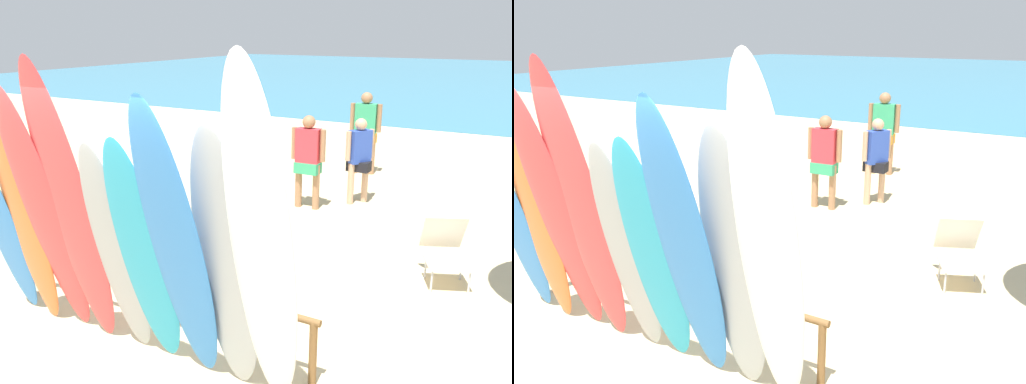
% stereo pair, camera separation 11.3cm
% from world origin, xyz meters
% --- Properties ---
extents(ground, '(60.00, 60.00, 0.00)m').
position_xyz_m(ground, '(0.00, 14.00, 0.00)').
color(ground, '#D3BC8C').
extents(surfboard_rack, '(3.51, 0.07, 0.64)m').
position_xyz_m(surfboard_rack, '(0.00, 0.00, 0.51)').
color(surfboard_rack, brown).
rests_on(surfboard_rack, ground).
extents(surfboard_blue_0, '(0.47, 0.57, 2.09)m').
position_xyz_m(surfboard_blue_0, '(-1.55, -0.50, 1.04)').
color(surfboard_blue_0, '#337AD1').
rests_on(surfboard_blue_0, ground).
extents(surfboard_orange_1, '(0.51, 0.51, 2.21)m').
position_xyz_m(surfboard_orange_1, '(-1.17, -0.49, 1.10)').
color(surfboard_orange_1, orange).
rests_on(surfboard_orange_1, ground).
extents(surfboard_red_2, '(0.51, 0.76, 2.54)m').
position_xyz_m(surfboard_red_2, '(-0.76, -0.57, 1.27)').
color(surfboard_red_2, '#D13D42').
rests_on(surfboard_red_2, ground).
extents(surfboard_red_3, '(0.52, 0.72, 2.76)m').
position_xyz_m(surfboard_red_3, '(-0.39, -0.58, 1.38)').
color(surfboard_red_3, '#D13D42').
rests_on(surfboard_red_3, ground).
extents(surfboard_grey_4, '(0.47, 0.61, 2.10)m').
position_xyz_m(surfboard_grey_4, '(0.03, -0.50, 1.05)').
color(surfboard_grey_4, '#999EA3').
rests_on(surfboard_grey_4, ground).
extents(surfboard_teal_5, '(0.53, 0.69, 2.19)m').
position_xyz_m(surfboard_teal_5, '(0.37, -0.54, 1.09)').
color(surfboard_teal_5, '#289EC6').
rests_on(surfboard_teal_5, ground).
extents(surfboard_blue_6, '(0.56, 0.80, 2.54)m').
position_xyz_m(surfboard_blue_6, '(0.78, -0.60, 1.27)').
color(surfboard_blue_6, '#337AD1').
rests_on(surfboard_blue_6, ground).
extents(surfboard_grey_7, '(0.56, 0.53, 2.33)m').
position_xyz_m(surfboard_grey_7, '(1.14, -0.47, 1.16)').
color(surfboard_grey_7, '#999EA3').
rests_on(surfboard_grey_7, ground).
extents(surfboard_white_8, '(0.57, 0.68, 2.85)m').
position_xyz_m(surfboard_white_8, '(1.51, -0.56, 1.43)').
color(surfboard_white_8, white).
rests_on(surfboard_white_8, ground).
extents(beachgoer_midbeach, '(0.64, 0.29, 1.70)m').
position_xyz_m(beachgoer_midbeach, '(-0.29, 7.05, 0.98)').
color(beachgoer_midbeach, '#9E704C').
rests_on(beachgoer_midbeach, ground).
extents(beachgoer_near_rack, '(0.60, 0.25, 1.58)m').
position_xyz_m(beachgoer_near_rack, '(-0.36, 4.38, 0.91)').
color(beachgoer_near_rack, '#9E704C').
rests_on(beachgoer_near_rack, ground).
extents(beachgoer_photographing, '(0.39, 0.48, 1.49)m').
position_xyz_m(beachgoer_photographing, '(0.29, 5.06, 0.86)').
color(beachgoer_photographing, tan).
rests_on(beachgoer_photographing, ground).
extents(beach_chair_red, '(0.75, 0.88, 0.79)m').
position_xyz_m(beach_chair_red, '(2.24, 2.68, 0.42)').
color(beach_chair_red, '#B7B7BC').
rests_on(beach_chair_red, ground).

